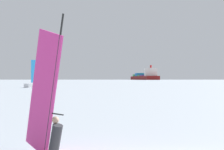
% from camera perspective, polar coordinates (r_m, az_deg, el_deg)
% --- Properties ---
extents(windsurfer, '(3.11, 2.50, 4.51)m').
position_cam_1_polar(windsurfer, '(11.54, -9.57, -7.18)').
color(windsurfer, white).
rests_on(windsurfer, ground_plane).
extents(cargo_ship, '(95.71, 195.78, 32.12)m').
position_cam_1_polar(cargo_ship, '(862.87, 5.03, -0.31)').
color(cargo_ship, maroon).
rests_on(cargo_ship, ground_plane).
extents(distant_headland, '(1363.47, 491.86, 28.96)m').
position_cam_1_polar(distant_headland, '(1434.57, 5.87, -0.11)').
color(distant_headland, '#60665B').
rests_on(distant_headland, ground_plane).
extents(small_sailboat, '(6.56, 7.45, 8.81)m').
position_cam_1_polar(small_sailboat, '(104.85, -11.71, -1.50)').
color(small_sailboat, white).
rests_on(small_sailboat, ground_plane).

